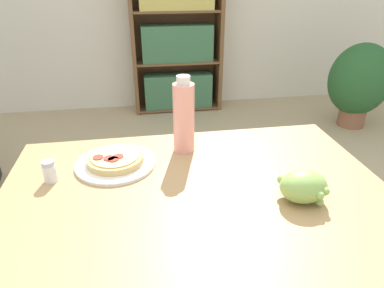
% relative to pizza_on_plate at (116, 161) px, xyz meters
% --- Properties ---
extents(dining_table, '(1.06, 0.73, 0.76)m').
position_rel_pizza_on_plate_xyz_m(dining_table, '(0.22, -0.18, -0.14)').
color(dining_table, tan).
rests_on(dining_table, ground_plane).
extents(pizza_on_plate, '(0.24, 0.24, 0.04)m').
position_rel_pizza_on_plate_xyz_m(pizza_on_plate, '(0.00, 0.00, 0.00)').
color(pizza_on_plate, white).
rests_on(pizza_on_plate, dining_table).
extents(grape_bunch, '(0.12, 0.11, 0.09)m').
position_rel_pizza_on_plate_xyz_m(grape_bunch, '(0.48, -0.26, 0.03)').
color(grape_bunch, '#93BC5B').
rests_on(grape_bunch, dining_table).
extents(drink_bottle, '(0.07, 0.07, 0.25)m').
position_rel_pizza_on_plate_xyz_m(drink_bottle, '(0.22, 0.06, 0.10)').
color(drink_bottle, pink).
rests_on(drink_bottle, dining_table).
extents(salt_shaker, '(0.04, 0.04, 0.06)m').
position_rel_pizza_on_plate_xyz_m(salt_shaker, '(-0.18, -0.06, 0.02)').
color(salt_shaker, white).
rests_on(salt_shaker, dining_table).
extents(bookshelf, '(0.86, 0.28, 1.44)m').
position_rel_pizza_on_plate_xyz_m(bookshelf, '(0.48, 2.41, -0.09)').
color(bookshelf, brown).
rests_on(bookshelf, ground_plane).
extents(potted_plant_floor, '(0.55, 0.47, 0.75)m').
position_rel_pizza_on_plate_xyz_m(potted_plant_floor, '(2.01, 1.71, -0.37)').
color(potted_plant_floor, '#8E5B42').
rests_on(potted_plant_floor, ground_plane).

